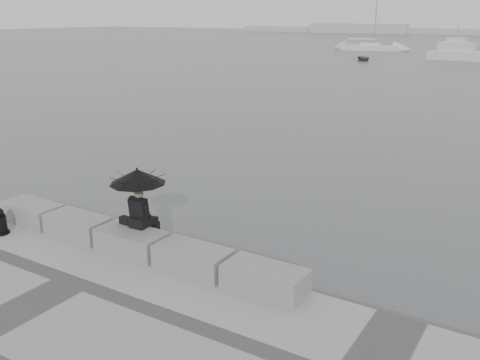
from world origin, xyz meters
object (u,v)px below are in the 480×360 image
Objects in this scene: sailboat_left at (370,47)px; dinghy at (363,58)px; seated_person at (137,184)px; motor_cruiser at (462,53)px.

sailboat_left reaches higher than dinghy.
seated_person is at bearing -106.32° from dinghy.
seated_person is 64.88m from motor_cruiser.
sailboat_left is at bearing 101.85° from seated_person.
sailboat_left is at bearing 75.35° from dinghy.
seated_person is at bearing -79.37° from motor_cruiser.
motor_cruiser reaches higher than seated_person.
sailboat_left is (-20.60, 76.93, -1.51)m from seated_person.
seated_person is 0.42× the size of dinghy.
sailboat_left is 20.11m from motor_cruiser.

